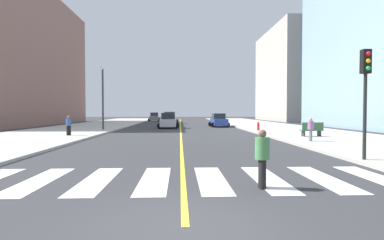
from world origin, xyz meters
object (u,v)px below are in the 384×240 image
Objects in this scene: car_gray_third at (154,117)px; car_yellow_fourth at (170,118)px; traffic_light_near_corner at (366,82)px; street_lamp at (103,92)px; pedestrian_crossing at (262,156)px; fire_hydrant at (258,126)px; car_blue_second at (219,121)px; park_bench at (312,130)px; pedestrian_waiting_east at (311,128)px; car_silver_nearest at (168,121)px; pedestrian_walking_west at (69,124)px.

car_yellow_fourth reaches higher than car_gray_third.
traffic_light_near_corner is (9.42, -40.69, 2.43)m from car_yellow_fourth.
pedestrian_crossing is at bearing -67.22° from street_lamp.
car_yellow_fourth is 23.54m from fire_hydrant.
car_yellow_fourth is at bearing 114.99° from fire_hydrant.
street_lamp is (-10.80, 25.72, 3.40)m from pedestrian_crossing.
traffic_light_near_corner reaches higher than fire_hydrant.
car_gray_third is 2.55× the size of pedestrian_crossing.
car_gray_third reaches higher than car_blue_second.
pedestrian_waiting_east reaches higher than park_bench.
car_silver_nearest is 0.95× the size of car_yellow_fourth.
pedestrian_crossing is at bearing -83.94° from car_gray_third.
park_bench is at bearing -27.77° from street_lamp.
pedestrian_crossing is 20.93m from pedestrian_walking_west.
pedestrian_crossing is (-8.28, -15.67, 0.23)m from park_bench.
car_yellow_fourth is at bearing 18.39° from park_bench.
car_silver_nearest is 1.03× the size of car_gray_third.
car_silver_nearest is 15.28m from pedestrian_walking_west.
car_gray_third is 47.41m from pedestrian_waiting_east.
car_silver_nearest reaches higher than pedestrian_crossing.
car_gray_third is (-10.75, 23.54, 0.01)m from car_blue_second.
car_silver_nearest is at bearing 21.12° from car_blue_second.
car_gray_third is at bearing 28.74° from pedestrian_waiting_east.
street_lamp is (-17.33, 13.86, 3.30)m from pedestrian_waiting_east.
car_yellow_fourth is 44.83m from pedestrian_crossing.
pedestrian_crossing is at bearing -83.22° from car_silver_nearest.
car_silver_nearest is at bearing -169.21° from pedestrian_crossing.
park_bench is 1.17× the size of pedestrian_waiting_east.
car_gray_third is at bearing 16.48° from park_bench.
pedestrian_waiting_east is at bearing 154.93° from pedestrian_crossing.
traffic_light_near_corner is 19.56m from fire_hydrant.
fire_hydrant is 17.30m from street_lamp.
park_bench is (5.23, -17.87, -0.18)m from car_blue_second.
traffic_light_near_corner is 7.14m from pedestrian_crossing.
pedestrian_walking_west is (-19.87, 1.75, 0.37)m from park_bench.
traffic_light_near_corner is at bearing -53.33° from street_lamp.
car_silver_nearest is 0.95× the size of traffic_light_near_corner.
car_blue_second is 21.77m from pedestrian_walking_west.
pedestrian_crossing is 1.05× the size of pedestrian_waiting_east.
car_blue_second reaches higher than fire_hydrant.
pedestrian_walking_west is at bearing -121.04° from car_silver_nearest.
park_bench is at bearing -66.18° from car_yellow_fourth.
pedestrian_walking_west reaches higher than pedestrian_waiting_east.
street_lamp reaches higher than pedestrian_waiting_east.
traffic_light_near_corner is (2.35, -29.58, 2.52)m from car_blue_second.
car_silver_nearest is 12.09m from fire_hydrant.
car_yellow_fourth is at bearing -137.86° from pedestrian_walking_west.
car_silver_nearest is 2.65× the size of pedestrian_walking_west.
pedestrian_crossing is at bearing -84.04° from car_yellow_fourth.
traffic_light_near_corner is 27.14m from street_lamp.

